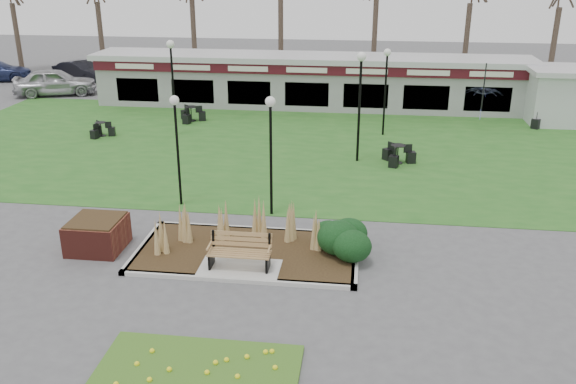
# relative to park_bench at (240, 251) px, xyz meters

# --- Properties ---
(ground) EXTENTS (100.00, 100.00, 0.00)m
(ground) POSITION_rel_park_bench_xyz_m (0.00, -0.25, -0.59)
(ground) COLOR #515154
(ground) RESTS_ON ground
(lawn) EXTENTS (34.00, 16.00, 0.02)m
(lawn) POSITION_rel_park_bench_xyz_m (0.00, 11.75, -0.58)
(lawn) COLOR #255F1E
(lawn) RESTS_ON ground
(flower_bed) EXTENTS (4.20, 3.00, 0.16)m
(flower_bed) POSITION_rel_park_bench_xyz_m (0.00, -4.85, -0.52)
(flower_bed) COLOR #3B661D
(flower_bed) RESTS_ON ground
(planting_bed) EXTENTS (6.75, 3.40, 1.27)m
(planting_bed) POSITION_rel_park_bench_xyz_m (1.27, 1.10, -0.22)
(planting_bed) COLOR #2F1F13
(planting_bed) RESTS_ON ground
(park_bench) EXTENTS (1.70, 0.66, 0.93)m
(park_bench) POSITION_rel_park_bench_xyz_m (0.00, 0.00, 0.00)
(park_bench) COLOR #A4754A
(park_bench) RESTS_ON ground
(brick_planter) EXTENTS (1.50, 1.50, 0.95)m
(brick_planter) POSITION_rel_park_bench_xyz_m (-4.40, 0.75, -0.11)
(brick_planter) COLOR maroon
(brick_planter) RESTS_ON ground
(food_pavilion) EXTENTS (24.60, 3.40, 2.90)m
(food_pavilion) POSITION_rel_park_bench_xyz_m (0.00, 19.71, 0.89)
(food_pavilion) COLOR gray
(food_pavilion) RESTS_ON ground
(service_hut) EXTENTS (4.40, 3.40, 2.83)m
(service_hut) POSITION_rel_park_bench_xyz_m (13.50, 17.75, 0.86)
(service_hut) COLOR silver
(service_hut) RESTS_ON ground
(lamp_post_near_left) EXTENTS (0.33, 0.33, 3.98)m
(lamp_post_near_left) POSITION_rel_park_bench_xyz_m (0.25, 3.94, 2.31)
(lamp_post_near_left) COLOR black
(lamp_post_near_left) RESTS_ON ground
(lamp_post_mid_left) EXTENTS (0.32, 0.32, 3.82)m
(lamp_post_mid_left) POSITION_rel_park_bench_xyz_m (-2.98, 4.39, 2.20)
(lamp_post_mid_left) COLOR black
(lamp_post_mid_left) RESTS_ON ground
(lamp_post_mid_right) EXTENTS (0.34, 0.34, 4.10)m
(lamp_post_mid_right) POSITION_rel_park_bench_xyz_m (4.10, 14.19, 2.40)
(lamp_post_mid_right) COLOR black
(lamp_post_mid_right) RESTS_ON ground
(lamp_post_far_right) EXTENTS (0.38, 0.38, 4.53)m
(lamp_post_far_right) POSITION_rel_park_bench_xyz_m (2.96, 9.98, 2.72)
(lamp_post_far_right) COLOR black
(lamp_post_far_right) RESTS_ON ground
(lamp_post_far_left) EXTENTS (0.37, 0.37, 4.47)m
(lamp_post_far_left) POSITION_rel_park_bench_xyz_m (-5.78, 12.96, 2.67)
(lamp_post_far_left) COLOR black
(lamp_post_far_left) RESTS_ON ground
(bistro_set_a) EXTENTS (1.21, 1.22, 0.67)m
(bistro_set_a) POSITION_rel_park_bench_xyz_m (-9.24, 12.24, -0.35)
(bistro_set_a) COLOR black
(bistro_set_a) RESTS_ON ground
(bistro_set_b) EXTENTS (1.42, 1.36, 0.77)m
(bistro_set_b) POSITION_rel_park_bench_xyz_m (-5.75, 15.53, -0.31)
(bistro_set_b) COLOR black
(bistro_set_b) RESTS_ON ground
(bistro_set_c) EXTENTS (1.40, 1.43, 0.78)m
(bistro_set_c) POSITION_rel_park_bench_xyz_m (4.62, 9.88, -0.31)
(bistro_set_c) COLOR black
(bistro_set_c) RESTS_ON ground
(bistro_set_d) EXTENTS (1.38, 1.52, 0.81)m
(bistro_set_d) POSITION_rel_park_bench_xyz_m (12.00, 16.75, -0.30)
(bistro_set_d) COLOR black
(bistro_set_d) RESTS_ON ground
(patio_umbrella) EXTENTS (1.88, 1.92, 2.25)m
(patio_umbrella) POSITION_rel_park_bench_xyz_m (8.76, 15.27, 0.84)
(patio_umbrella) COLOR black
(patio_umbrella) RESTS_ON ground
(car_silver) EXTENTS (5.21, 3.48, 1.65)m
(car_silver) POSITION_rel_park_bench_xyz_m (-15.82, 20.75, 0.24)
(car_silver) COLOR #ADADB2
(car_silver) RESTS_ON ground
(car_black) EXTENTS (4.46, 2.98, 1.39)m
(car_black) POSITION_rel_park_bench_xyz_m (-16.21, 25.21, 0.11)
(car_black) COLOR black
(car_black) RESTS_ON ground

